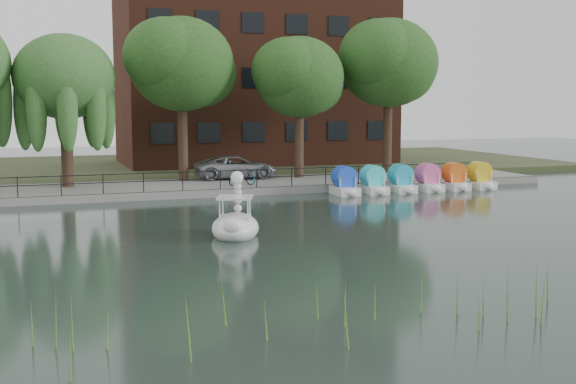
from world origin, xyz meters
TOP-DOWN VIEW (x-y plane):
  - ground_plane at (0.00, 0.00)m, footprint 120.00×120.00m
  - promenade at (0.00, 16.00)m, footprint 40.00×6.00m
  - kerb at (0.00, 13.05)m, footprint 40.00×0.25m
  - land_strip at (0.00, 30.00)m, footprint 60.00×22.00m
  - railing at (0.00, 13.25)m, footprint 32.00×0.05m
  - apartment_building at (7.00, 29.97)m, footprint 20.00×10.07m
  - willow_mid at (-7.50, 17.00)m, footprint 5.32×5.32m
  - broadleaf_center at (-1.00, 18.00)m, footprint 6.00×6.00m
  - broadleaf_right at (6.00, 17.50)m, footprint 5.40×5.40m
  - broadleaf_far at (12.50, 18.50)m, footprint 6.30×6.30m
  - minivan at (2.19, 17.96)m, footprint 2.87×5.80m
  - bicycle at (1.50, 14.35)m, footprint 1.09×1.82m
  - swan_boat at (-2.26, 2.06)m, footprint 2.58×3.18m
  - pedal_boat_row at (10.70, 11.70)m, footprint 9.65×1.70m
  - reed_bank at (2.00, -9.50)m, footprint 24.00×2.40m

SIDE VIEW (x-z plane):
  - ground_plane at x=0.00m, z-range 0.00..0.00m
  - land_strip at x=0.00m, z-range 0.00..0.36m
  - promenade at x=0.00m, z-range 0.00..0.40m
  - kerb at x=0.00m, z-range 0.00..0.40m
  - swan_boat at x=-2.26m, z-range -0.66..1.68m
  - reed_bank at x=2.00m, z-range 0.00..1.20m
  - pedal_boat_row at x=10.70m, z-range -0.09..1.31m
  - bicycle at x=1.50m, z-range 0.40..1.40m
  - railing at x=0.00m, z-range 0.65..1.65m
  - minivan at x=2.19m, z-range 0.40..1.98m
  - willow_mid at x=-7.50m, z-range 2.17..10.32m
  - broadleaf_right at x=6.00m, z-range 2.22..10.55m
  - broadleaf_center at x=-1.00m, z-range 2.44..11.69m
  - broadleaf_far at x=12.50m, z-range 2.54..12.25m
  - apartment_building at x=7.00m, z-range 0.36..18.36m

